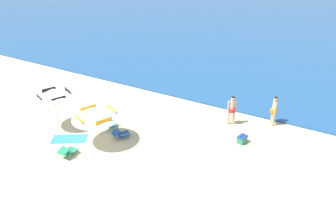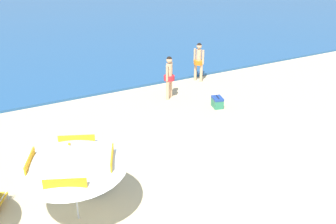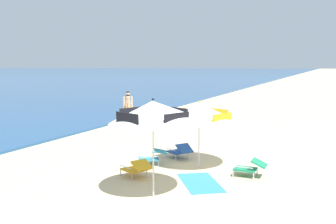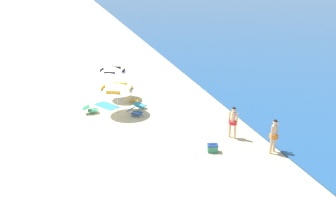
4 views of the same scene
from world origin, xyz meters
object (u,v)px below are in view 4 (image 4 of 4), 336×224
lounge_chair_facing_sea (90,109)px  person_standing_near_shore (274,134)px  person_standing_beside (233,120)px  lounge_chair_spare_folded (139,105)px  lounge_chair_under_umbrella (135,112)px  cooler_box (213,148)px  beach_umbrella_striped_main (117,87)px  beach_umbrella_striped_second (113,69)px  beach_towel (107,106)px  lounge_chair_beside_umbrella (133,98)px

lounge_chair_facing_sea → person_standing_near_shore: (7.56, 8.04, 0.71)m
person_standing_beside → lounge_chair_spare_folded: bearing=-144.6°
lounge_chair_under_umbrella → cooler_box: (5.58, 2.77, -0.07)m
lounge_chair_under_umbrella → person_standing_beside: size_ratio=0.60×
beach_umbrella_striped_main → lounge_chair_under_umbrella: size_ratio=2.49×
beach_umbrella_striped_second → beach_towel: (1.47, -0.67, -2.03)m
lounge_chair_facing_sea → person_standing_beside: bearing=51.3°
lounge_chair_under_umbrella → lounge_chair_beside_umbrella: 2.51m
beach_umbrella_striped_main → person_standing_beside: bearing=45.9°
beach_umbrella_striped_second → cooler_box: beach_umbrella_striped_second is taller
person_standing_near_shore → beach_towel: size_ratio=0.95×
beach_umbrella_striped_main → person_standing_near_shore: beach_umbrella_striped_main is taller
lounge_chair_spare_folded → beach_umbrella_striped_second: bearing=-154.2°
lounge_chair_under_umbrella → beach_umbrella_striped_second: bearing=-168.0°
cooler_box → beach_towel: bearing=-151.6°
beach_umbrella_striped_main → lounge_chair_under_umbrella: bearing=51.6°
beach_umbrella_striped_second → cooler_box: size_ratio=5.17×
person_standing_beside → person_standing_near_shore: bearing=29.2°
person_standing_beside → cooler_box: (1.21, -1.59, -0.79)m
lounge_chair_under_umbrella → lounge_chair_beside_umbrella: (-2.49, 0.30, 0.00)m
beach_umbrella_striped_main → beach_towel: size_ratio=1.42×
person_standing_near_shore → cooler_box: person_standing_near_shore is taller
beach_umbrella_striped_second → beach_towel: 2.59m
beach_umbrella_striped_main → cooler_box: beach_umbrella_striped_main is taller
beach_umbrella_striped_second → lounge_chair_facing_sea: (2.55, -1.77, -1.76)m
lounge_chair_under_umbrella → beach_towel: bearing=-147.0°
person_standing_near_shore → cooler_box: 2.94m
lounge_chair_under_umbrella → lounge_chair_facing_sea: bearing=-114.5°
lounge_chair_beside_umbrella → person_standing_beside: (6.86, 4.05, 0.72)m
person_standing_near_shore → person_standing_beside: size_ratio=1.00×
lounge_chair_under_umbrella → person_standing_near_shore: size_ratio=0.61×
lounge_chair_spare_folded → person_standing_near_shore: size_ratio=0.58×
beach_umbrella_striped_second → lounge_chair_beside_umbrella: (1.22, 1.09, -1.76)m
lounge_chair_beside_umbrella → lounge_chair_spare_folded: bearing=7.6°
beach_umbrella_striped_main → cooler_box: (6.30, 3.68, -1.48)m
cooler_box → lounge_chair_beside_umbrella: bearing=-163.0°
lounge_chair_beside_umbrella → lounge_chair_facing_sea: lounge_chair_beside_umbrella is taller
lounge_chair_beside_umbrella → cooler_box: size_ratio=1.82×
beach_umbrella_striped_second → person_standing_beside: beach_umbrella_striped_second is taller
lounge_chair_facing_sea → person_standing_near_shore: person_standing_near_shore is taller
lounge_chair_spare_folded → beach_towel: size_ratio=0.55×
cooler_box → beach_towel: (-7.83, -4.23, -0.20)m
beach_towel → lounge_chair_facing_sea: bearing=-45.3°
beach_towel → lounge_chair_under_umbrella: bearing=33.0°
beach_umbrella_striped_main → beach_umbrella_striped_second: bearing=177.7°
lounge_chair_beside_umbrella → person_standing_near_shore: size_ratio=0.60×
lounge_chair_under_umbrella → lounge_chair_beside_umbrella: lounge_chair_under_umbrella is taller
person_standing_near_shore → person_standing_beside: bearing=-150.8°
lounge_chair_under_umbrella → lounge_chair_facing_sea: (-1.17, -2.55, 0.01)m
beach_umbrella_striped_second → person_standing_beside: bearing=32.4°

